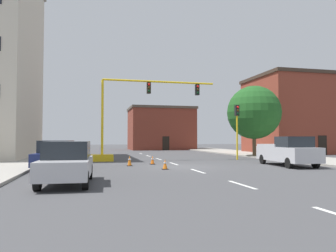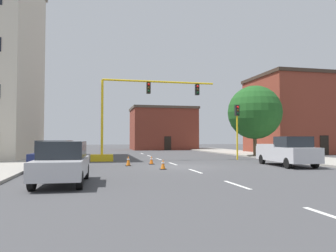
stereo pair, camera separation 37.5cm
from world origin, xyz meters
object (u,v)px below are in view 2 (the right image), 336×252
at_px(tree_right_mid, 255,112).
at_px(traffic_signal_gantry, 120,133).
at_px(sedan_navy_mid_left, 54,155).
at_px(traffic_cone_roadside_c, 151,160).
at_px(traffic_light_pole_right, 237,119).
at_px(traffic_cone_roadside_a, 128,161).
at_px(pickup_truck_silver, 287,152).
at_px(sedan_silver_near_left, 63,162).
at_px(traffic_cone_roadside_b, 163,164).

bearing_deg(tree_right_mid, traffic_signal_gantry, -169.71).
bearing_deg(sedan_navy_mid_left, traffic_signal_gantry, 58.28).
distance_m(sedan_navy_mid_left, traffic_cone_roadside_c, 6.93).
bearing_deg(traffic_light_pole_right, traffic_cone_roadside_c, -158.50).
distance_m(traffic_signal_gantry, traffic_cone_roadside_a, 5.47).
bearing_deg(traffic_cone_roadside_c, traffic_signal_gantry, 115.91).
xyz_separation_m(traffic_light_pole_right, pickup_truck_silver, (0.53, -6.63, -2.55)).
height_order(sedan_silver_near_left, sedan_navy_mid_left, same).
distance_m(traffic_signal_gantry, sedan_silver_near_left, 13.63).
height_order(tree_right_mid, traffic_cone_roadside_a, tree_right_mid).
xyz_separation_m(traffic_signal_gantry, traffic_light_pole_right, (10.16, -0.90, 1.19)).
relative_size(traffic_light_pole_right, traffic_cone_roadside_b, 7.68).
height_order(pickup_truck_silver, traffic_cone_roadside_a, pickup_truck_silver).
height_order(tree_right_mid, sedan_silver_near_left, tree_right_mid).
xyz_separation_m(sedan_silver_near_left, sedan_navy_mid_left, (-1.08, 6.21, 0.00)).
bearing_deg(sedan_navy_mid_left, traffic_cone_roadside_c, 24.30).
bearing_deg(sedan_navy_mid_left, sedan_silver_near_left, -80.09).
xyz_separation_m(sedan_silver_near_left, traffic_cone_roadside_b, (5.26, 5.16, -0.58)).
bearing_deg(traffic_cone_roadside_a, traffic_cone_roadside_b, -58.26).
bearing_deg(tree_right_mid, pickup_truck_silver, -106.35).
bearing_deg(tree_right_mid, sedan_silver_near_left, -137.11).
bearing_deg(traffic_light_pole_right, sedan_navy_mid_left, -157.27).
xyz_separation_m(traffic_light_pole_right, sedan_silver_near_left, (-13.37, -12.26, -2.64)).
bearing_deg(sedan_silver_near_left, traffic_signal_gantry, 76.28).
distance_m(sedan_silver_near_left, traffic_cone_roadside_b, 7.39).
bearing_deg(traffic_light_pole_right, tree_right_mid, 44.23).
height_order(pickup_truck_silver, sedan_navy_mid_left, pickup_truck_silver).
height_order(tree_right_mid, pickup_truck_silver, tree_right_mid).
height_order(sedan_navy_mid_left, traffic_cone_roadside_c, sedan_navy_mid_left).
relative_size(pickup_truck_silver, sedan_navy_mid_left, 1.20).
relative_size(sedan_silver_near_left, traffic_cone_roadside_a, 6.42).
relative_size(tree_right_mid, traffic_cone_roadside_c, 11.67).
bearing_deg(traffic_signal_gantry, sedan_silver_near_left, -103.72).
relative_size(traffic_cone_roadside_a, traffic_cone_roadside_c, 1.16).
height_order(pickup_truck_silver, sedan_silver_near_left, pickup_truck_silver).
bearing_deg(pickup_truck_silver, traffic_cone_roadside_c, 158.56).
relative_size(tree_right_mid, sedan_navy_mid_left, 1.55).
xyz_separation_m(tree_right_mid, traffic_cone_roadside_b, (-11.58, -10.48, -4.17)).
bearing_deg(pickup_truck_silver, traffic_cone_roadside_a, 166.89).
bearing_deg(traffic_signal_gantry, sedan_navy_mid_left, -121.72).
height_order(traffic_signal_gantry, pickup_truck_silver, traffic_signal_gantry).
relative_size(sedan_silver_near_left, sedan_navy_mid_left, 0.99).
height_order(pickup_truck_silver, traffic_cone_roadside_c, pickup_truck_silver).
bearing_deg(traffic_cone_roadside_b, traffic_light_pole_right, 41.22).
bearing_deg(sedan_silver_near_left, tree_right_mid, 42.89).
relative_size(tree_right_mid, traffic_cone_roadside_a, 10.07).
bearing_deg(pickup_truck_silver, sedan_silver_near_left, -157.92).
bearing_deg(tree_right_mid, traffic_cone_roadside_b, -137.85).
xyz_separation_m(traffic_light_pole_right, traffic_cone_roadside_a, (-9.92, -4.19, -3.18)).
xyz_separation_m(traffic_signal_gantry, traffic_cone_roadside_c, (2.00, -4.11, -2.03)).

